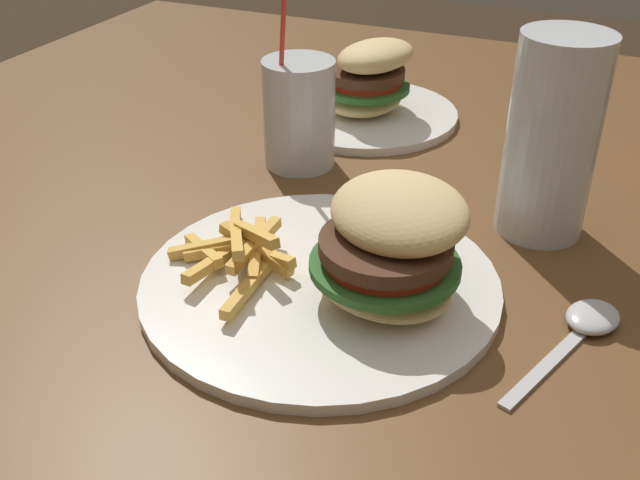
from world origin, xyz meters
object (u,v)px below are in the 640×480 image
at_px(beer_glass, 551,142).
at_px(juice_glass, 299,117).
at_px(spoon, 587,322).
at_px(meal_plate_far, 367,92).
at_px(meal_plate_near, 350,264).

xyz_separation_m(beer_glass, juice_glass, (-0.27, 0.04, -0.03)).
distance_m(juice_glass, spoon, 0.38).
relative_size(beer_glass, meal_plate_far, 0.80).
bearing_deg(meal_plate_far, juice_glass, -98.10).
height_order(beer_glass, meal_plate_far, beer_glass).
height_order(juice_glass, spoon, juice_glass).
distance_m(beer_glass, meal_plate_far, 0.32).
bearing_deg(beer_glass, juice_glass, 171.53).
bearing_deg(spoon, meal_plate_far, 62.50).
xyz_separation_m(meal_plate_near, meal_plate_far, (-0.12, 0.36, 0.00)).
relative_size(meal_plate_near, spoon, 1.96).
distance_m(meal_plate_near, meal_plate_far, 0.38).
xyz_separation_m(meal_plate_near, spoon, (0.18, 0.03, -0.02)).
bearing_deg(meal_plate_near, spoon, 9.84).
bearing_deg(meal_plate_far, spoon, -47.29).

